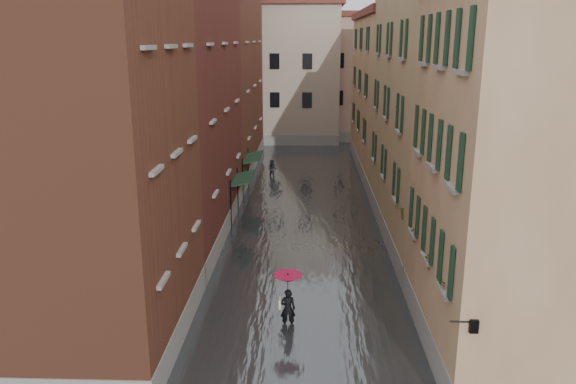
# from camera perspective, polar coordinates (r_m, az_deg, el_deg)

# --- Properties ---
(ground) EXTENTS (120.00, 120.00, 0.00)m
(ground) POSITION_cam_1_polar(r_m,az_deg,el_deg) (21.41, 1.53, -12.53)
(ground) COLOR #5B5B5E
(ground) RESTS_ON ground
(floodwater) EXTENTS (10.00, 60.00, 0.20)m
(floodwater) POSITION_cam_1_polar(r_m,az_deg,el_deg) (33.43, 1.76, -1.91)
(floodwater) COLOR #44484B
(floodwater) RESTS_ON ground
(building_left_near) EXTENTS (6.00, 8.00, 13.00)m
(building_left_near) POSITION_cam_1_polar(r_m,az_deg,el_deg) (18.70, -20.42, 3.57)
(building_left_near) COLOR brown
(building_left_near) RESTS_ON ground
(building_left_mid) EXTENTS (6.00, 14.00, 12.50)m
(building_left_mid) POSITION_cam_1_polar(r_m,az_deg,el_deg) (29.06, -12.25, 7.57)
(building_left_mid) COLOR #55211B
(building_left_mid) RESTS_ON ground
(building_left_far) EXTENTS (6.00, 16.00, 14.00)m
(building_left_far) POSITION_cam_1_polar(r_m,az_deg,el_deg) (43.62, -7.48, 11.25)
(building_left_far) COLOR brown
(building_left_far) RESTS_ON ground
(building_right_near) EXTENTS (6.00, 8.00, 11.50)m
(building_right_near) POSITION_cam_1_polar(r_m,az_deg,el_deg) (18.76, 23.51, 0.94)
(building_right_near) COLOR #936E4C
(building_right_near) RESTS_ON ground
(building_right_mid) EXTENTS (6.00, 14.00, 13.00)m
(building_right_mid) POSITION_cam_1_polar(r_m,az_deg,el_deg) (28.97, 15.93, 7.81)
(building_right_mid) COLOR tan
(building_right_mid) RESTS_ON ground
(building_right_far) EXTENTS (6.00, 16.00, 11.50)m
(building_right_far) POSITION_cam_1_polar(r_m,az_deg,el_deg) (43.68, 11.27, 9.45)
(building_right_far) COLOR #936E4C
(building_right_far) RESTS_ON ground
(building_end_cream) EXTENTS (12.00, 9.00, 13.00)m
(building_end_cream) POSITION_cam_1_polar(r_m,az_deg,el_deg) (57.12, -1.09, 11.81)
(building_end_cream) COLOR #B09D8C
(building_end_cream) RESTS_ON ground
(building_end_pink) EXTENTS (10.00, 9.00, 12.00)m
(building_end_pink) POSITION_cam_1_polar(r_m,az_deg,el_deg) (59.35, 7.90, 11.32)
(building_end_pink) COLOR tan
(building_end_pink) RESTS_ON ground
(awning_near) EXTENTS (1.09, 3.02, 2.80)m
(awning_near) POSITION_cam_1_polar(r_m,az_deg,el_deg) (31.10, -4.66, 1.26)
(awning_near) COLOR #15301E
(awning_near) RESTS_ON ground
(awning_far) EXTENTS (1.09, 3.38, 2.80)m
(awning_far) POSITION_cam_1_polar(r_m,az_deg,el_deg) (36.65, -3.63, 3.45)
(awning_far) COLOR #15301E
(awning_far) RESTS_ON ground
(wall_lantern) EXTENTS (0.71, 0.22, 0.35)m
(wall_lantern) POSITION_cam_1_polar(r_m,az_deg,el_deg) (15.29, 18.25, -12.73)
(wall_lantern) COLOR black
(wall_lantern) RESTS_ON ground
(window_planters) EXTENTS (0.59, 7.89, 0.84)m
(window_planters) POSITION_cam_1_polar(r_m,az_deg,el_deg) (19.64, 13.72, -4.42)
(window_planters) COLOR maroon
(window_planters) RESTS_ON ground
(pedestrian_main) EXTENTS (1.05, 1.05, 2.06)m
(pedestrian_main) POSITION_cam_1_polar(r_m,az_deg,el_deg) (20.03, -0.03, -10.29)
(pedestrian_main) COLOR black
(pedestrian_main) RESTS_ON ground
(pedestrian_far) EXTENTS (0.83, 0.73, 1.44)m
(pedestrian_far) POSITION_cam_1_polar(r_m,az_deg,el_deg) (41.22, -1.61, 2.31)
(pedestrian_far) COLOR black
(pedestrian_far) RESTS_ON ground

